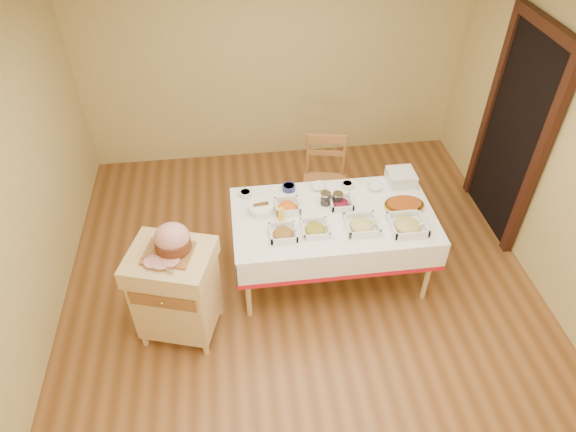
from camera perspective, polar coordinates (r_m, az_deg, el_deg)
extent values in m
plane|color=brown|center=(4.92, 1.76, -9.13)|extent=(5.00, 5.00, 0.00)
plane|color=white|center=(3.37, 2.72, 20.54)|extent=(5.00, 5.00, 0.00)
plane|color=tan|center=(6.16, -1.65, 17.25)|extent=(4.50, 0.00, 4.50)
plane|color=tan|center=(4.32, -28.79, 0.17)|extent=(0.00, 5.00, 5.00)
cube|color=black|center=(5.58, 23.77, 8.05)|extent=(0.06, 0.90, 2.10)
cube|color=black|center=(5.22, 25.89, 5.00)|extent=(0.08, 0.10, 2.10)
cube|color=black|center=(5.94, 21.55, 10.72)|extent=(0.08, 0.10, 2.10)
cube|color=black|center=(5.12, 26.99, 18.33)|extent=(0.08, 1.10, 0.10)
cube|color=#DBB978|center=(4.65, 5.05, -0.12)|extent=(1.80, 1.00, 0.04)
cylinder|color=#DBB978|center=(4.54, -4.47, -8.03)|extent=(0.05, 0.05, 0.71)
cylinder|color=#DBB978|center=(5.13, -5.12, -0.99)|extent=(0.05, 0.05, 0.71)
cylinder|color=#DBB978|center=(4.84, 15.37, -5.90)|extent=(0.05, 0.05, 0.71)
cylinder|color=#DBB978|center=(5.40, 12.50, 0.51)|extent=(0.05, 0.05, 0.71)
cube|color=white|center=(4.63, 5.06, 0.11)|extent=(1.82, 1.02, 0.01)
cube|color=#DBB978|center=(4.47, -12.19, -8.64)|extent=(0.73, 0.66, 0.66)
cube|color=#DBB978|center=(4.17, -12.98, -4.97)|extent=(0.79, 0.72, 0.16)
cube|color=#915D2F|center=(4.14, -12.74, -9.36)|extent=(0.53, 0.17, 0.13)
sphere|color=gold|center=(4.13, -12.75, -9.46)|extent=(0.03, 0.03, 0.03)
cylinder|color=#DBB978|center=(4.67, -15.04, -13.95)|extent=(0.05, 0.05, 0.11)
cylinder|color=#DBB978|center=(4.94, -14.67, -9.81)|extent=(0.05, 0.05, 0.11)
cylinder|color=#DBB978|center=(4.60, -8.14, -13.57)|extent=(0.05, 0.05, 0.11)
cylinder|color=#DBB978|center=(4.87, -8.24, -9.39)|extent=(0.05, 0.05, 0.11)
cube|color=#915D2F|center=(5.40, 4.06, 3.41)|extent=(0.52, 0.51, 0.03)
cylinder|color=#915D2F|center=(5.41, 1.86, 0.16)|extent=(0.04, 0.04, 0.48)
cylinder|color=#915D2F|center=(5.71, 2.09, 2.65)|extent=(0.04, 0.04, 0.48)
cylinder|color=#915D2F|center=(5.42, 5.89, -0.06)|extent=(0.04, 0.04, 0.48)
cylinder|color=#915D2F|center=(5.71, 5.91, 2.44)|extent=(0.04, 0.04, 0.48)
cylinder|color=#915D2F|center=(5.42, 2.21, 6.74)|extent=(0.04, 0.04, 0.51)
cylinder|color=#915D2F|center=(5.42, 6.26, 6.52)|extent=(0.04, 0.04, 0.51)
cube|color=#915D2F|center=(5.30, 4.35, 8.52)|extent=(0.40, 0.12, 0.10)
cube|color=#915D2F|center=(4.10, -13.17, -4.05)|extent=(0.37, 0.29, 0.02)
ellipsoid|color=tan|center=(4.04, -12.78, -2.33)|extent=(0.28, 0.25, 0.23)
cylinder|color=#592914|center=(4.08, -12.65, -2.98)|extent=(0.28, 0.28, 0.09)
cube|color=silver|center=(4.00, -13.96, -5.41)|extent=(0.23, 0.10, 0.00)
cylinder|color=silver|center=(4.07, -14.27, -4.38)|extent=(0.27, 0.08, 0.01)
cube|color=silver|center=(4.40, -0.54, -2.17)|extent=(0.23, 0.23, 0.01)
ellipsoid|color=red|center=(4.38, -0.54, -1.95)|extent=(0.18, 0.18, 0.06)
cylinder|color=silver|center=(4.37, 0.15, -2.06)|extent=(0.14, 0.01, 0.10)
cube|color=silver|center=(4.45, 3.03, -1.67)|extent=(0.23, 0.23, 0.01)
ellipsoid|color=orange|center=(4.43, 3.04, -1.45)|extent=(0.18, 0.18, 0.06)
cylinder|color=silver|center=(4.42, 3.75, -1.58)|extent=(0.13, 0.01, 0.09)
cube|color=silver|center=(4.52, 8.16, -1.28)|extent=(0.28, 0.28, 0.02)
ellipsoid|color=tan|center=(4.50, 8.19, -1.03)|extent=(0.21, 0.21, 0.07)
cylinder|color=silver|center=(4.49, 9.03, -1.17)|extent=(0.15, 0.01, 0.11)
cube|color=silver|center=(4.59, 13.07, -1.26)|extent=(0.31, 0.31, 0.02)
ellipsoid|color=tan|center=(4.57, 13.13, -0.99)|extent=(0.23, 0.23, 0.08)
cylinder|color=silver|center=(4.57, 14.04, -1.16)|extent=(0.16, 0.01, 0.12)
cube|color=silver|center=(4.66, -0.07, 0.81)|extent=(0.22, 0.22, 0.02)
ellipsoid|color=orange|center=(4.65, -0.07, 1.02)|extent=(0.17, 0.17, 0.06)
cylinder|color=silver|center=(4.63, 0.57, 0.95)|extent=(0.15, 0.01, 0.11)
cube|color=silver|center=(4.73, 5.90, 1.20)|extent=(0.20, 0.20, 0.01)
ellipsoid|color=maroon|center=(4.71, 5.91, 1.39)|extent=(0.15, 0.15, 0.05)
cylinder|color=silver|center=(4.71, 6.50, 1.32)|extent=(0.13, 0.01, 0.10)
cylinder|color=silver|center=(4.82, -4.75, 2.48)|extent=(0.11, 0.11, 0.05)
cylinder|color=black|center=(4.81, -4.76, 2.63)|extent=(0.09, 0.09, 0.02)
cylinder|color=navy|center=(4.88, 0.09, 3.18)|extent=(0.12, 0.12, 0.05)
cylinder|color=maroon|center=(4.87, 0.09, 3.34)|extent=(0.10, 0.10, 0.02)
cylinder|color=silver|center=(4.94, 6.60, 3.41)|extent=(0.11, 0.11, 0.06)
cylinder|color=orange|center=(4.92, 6.62, 3.57)|extent=(0.09, 0.09, 0.02)
imported|color=silver|center=(4.91, 3.43, 3.28)|extent=(0.16, 0.16, 0.04)
imported|color=silver|center=(4.96, 9.63, 3.22)|extent=(0.18, 0.18, 0.05)
cylinder|color=silver|center=(4.71, 4.18, 1.88)|extent=(0.09, 0.09, 0.11)
cylinder|color=silver|center=(4.67, 4.22, 2.47)|extent=(0.10, 0.10, 0.01)
cylinder|color=black|center=(4.72, 4.18, 1.74)|extent=(0.08, 0.08, 0.08)
cylinder|color=silver|center=(4.72, 5.54, 1.88)|extent=(0.09, 0.09, 0.11)
cylinder|color=silver|center=(4.68, 5.59, 2.46)|extent=(0.10, 0.10, 0.01)
cylinder|color=black|center=(4.73, 5.53, 1.74)|extent=(0.08, 0.08, 0.08)
cylinder|color=yellow|center=(4.52, -0.79, 0.19)|extent=(0.05, 0.05, 0.13)
cone|color=yellow|center=(4.46, -0.80, 0.98)|extent=(0.03, 0.03, 0.03)
cylinder|color=white|center=(4.62, -3.01, 0.80)|extent=(0.23, 0.23, 0.08)
cube|color=silver|center=(5.10, 12.36, 3.73)|extent=(0.25, 0.25, 0.01)
cube|color=silver|center=(5.09, 12.38, 3.87)|extent=(0.25, 0.25, 0.01)
cube|color=silver|center=(5.08, 12.41, 4.01)|extent=(0.25, 0.25, 0.01)
cube|color=silver|center=(5.07, 12.43, 4.15)|extent=(0.25, 0.25, 0.01)
cube|color=silver|center=(5.06, 12.46, 4.30)|extent=(0.25, 0.25, 0.01)
cube|color=silver|center=(5.05, 12.48, 4.44)|extent=(0.25, 0.25, 0.01)
cube|color=silver|center=(5.04, 12.51, 4.58)|extent=(0.25, 0.25, 0.01)
cube|color=silver|center=(5.03, 12.53, 4.73)|extent=(0.25, 0.25, 0.01)
ellipsoid|color=gold|center=(4.80, 12.76, 1.15)|extent=(0.37, 0.26, 0.03)
ellipsoid|color=#90400F|center=(4.80, 12.78, 1.27)|extent=(0.31, 0.22, 0.04)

